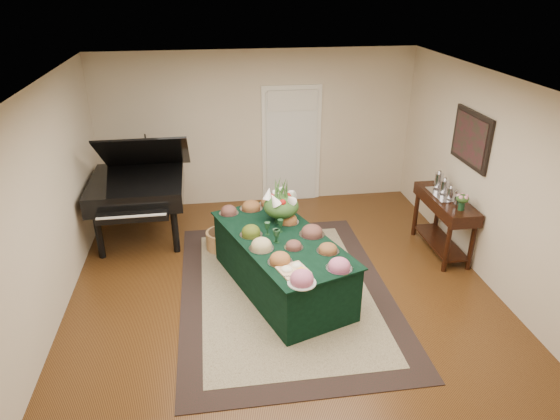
{
  "coord_description": "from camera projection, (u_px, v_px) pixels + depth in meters",
  "views": [
    {
      "loc": [
        -0.85,
        -5.43,
        3.78
      ],
      "look_at": [
        0.0,
        0.3,
        1.05
      ],
      "focal_mm": 32.0,
      "sensor_mm": 36.0,
      "label": 1
    }
  ],
  "objects": [
    {
      "name": "ground",
      "position": [
        283.0,
        291.0,
        6.58
      ],
      "size": [
        6.0,
        6.0,
        0.0
      ],
      "primitive_type": "plane",
      "color": "black",
      "rests_on": "ground"
    },
    {
      "name": "tea_service",
      "position": [
        446.0,
        188.0,
        7.19
      ],
      "size": [
        0.34,
        0.74,
        0.3
      ],
      "color": "silver",
      "rests_on": "mahogany_sideboard"
    },
    {
      "name": "wicker_basket",
      "position": [
        221.0,
        240.0,
        7.56
      ],
      "size": [
        0.45,
        0.45,
        0.28
      ],
      "primitive_type": "cylinder",
      "color": "#AB7A45",
      "rests_on": "ground"
    },
    {
      "name": "buffet_table",
      "position": [
        281.0,
        263.0,
        6.5
      ],
      "size": [
        1.74,
        2.47,
        0.76
      ],
      "color": "black",
      "rests_on": "ground"
    },
    {
      "name": "food_platters",
      "position": [
        282.0,
        233.0,
        6.35
      ],
      "size": [
        1.45,
        2.38,
        0.13
      ],
      "color": "silver",
      "rests_on": "buffet_table"
    },
    {
      "name": "cutting_board",
      "position": [
        293.0,
        268.0,
        5.61
      ],
      "size": [
        0.4,
        0.4,
        0.1
      ],
      "color": "tan",
      "rests_on": "buffet_table"
    },
    {
      "name": "area_rug",
      "position": [
        285.0,
        290.0,
        6.59
      ],
      "size": [
        2.72,
        3.8,
        0.01
      ],
      "color": "black",
      "rests_on": "ground"
    },
    {
      "name": "pink_bouquet",
      "position": [
        463.0,
        199.0,
        6.73
      ],
      "size": [
        0.19,
        0.19,
        0.24
      ],
      "color": "#15361D",
      "rests_on": "mahogany_sideboard"
    },
    {
      "name": "wall_painting",
      "position": [
        471.0,
        139.0,
        6.84
      ],
      "size": [
        0.05,
        0.95,
        0.75
      ],
      "color": "black",
      "rests_on": "ground"
    },
    {
      "name": "mahogany_sideboard",
      "position": [
        445.0,
        210.0,
        7.27
      ],
      "size": [
        0.45,
        1.31,
        0.88
      ],
      "color": "black",
      "rests_on": "ground"
    },
    {
      "name": "kitchen_doorway",
      "position": [
        291.0,
        146.0,
        8.88
      ],
      "size": [
        1.05,
        0.07,
        2.1
      ],
      "color": "white",
      "rests_on": "ground"
    },
    {
      "name": "floral_centerpiece",
      "position": [
        281.0,
        202.0,
        6.63
      ],
      "size": [
        0.49,
        0.49,
        0.49
      ],
      "color": "#15361D",
      "rests_on": "buffet_table"
    },
    {
      "name": "green_goblets",
      "position": [
        275.0,
        231.0,
        6.3
      ],
      "size": [
        0.25,
        0.36,
        0.18
      ],
      "color": "#15361D",
      "rests_on": "buffet_table"
    },
    {
      "name": "grand_piano",
      "position": [
        138.0,
        187.0,
        7.61
      ],
      "size": [
        1.52,
        1.71,
        1.72
      ],
      "color": "black",
      "rests_on": "ground"
    }
  ]
}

